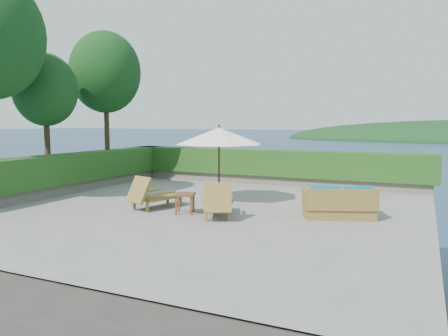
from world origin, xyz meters
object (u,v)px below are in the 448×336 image
at_px(side_table, 185,197).
at_px(lounge_left, 154,195).
at_px(wicker_loveseat, 339,205).
at_px(lounge_right, 218,202).
at_px(patio_umbrella, 219,137).

bearing_deg(side_table, lounge_left, 168.84).
distance_m(lounge_left, wicker_loveseat, 5.09).
height_order(lounge_right, wicker_loveseat, lounge_right).
relative_size(patio_umbrella, side_table, 4.42).
relative_size(lounge_right, side_table, 2.71).
distance_m(lounge_right, wicker_loveseat, 3.09).
relative_size(lounge_right, wicker_loveseat, 0.91).
height_order(lounge_left, lounge_right, lounge_right).
bearing_deg(lounge_left, side_table, 5.57).
bearing_deg(wicker_loveseat, lounge_right, -178.41).
distance_m(patio_umbrella, lounge_left, 2.62).
height_order(side_table, wicker_loveseat, wicker_loveseat).
bearing_deg(lounge_right, side_table, 154.60).
relative_size(side_table, wicker_loveseat, 0.33).
distance_m(side_table, wicker_loveseat, 4.03).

